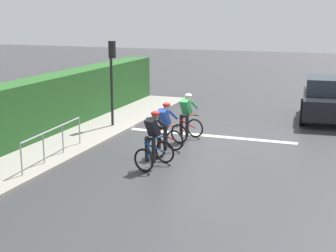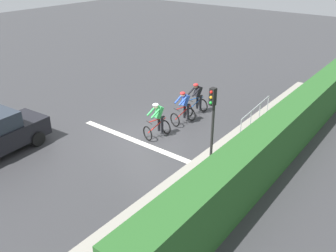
{
  "view_description": "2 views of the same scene",
  "coord_description": "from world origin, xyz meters",
  "px_view_note": "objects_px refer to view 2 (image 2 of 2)",
  "views": [
    {
      "loc": [
        -4.91,
        16.08,
        4.41
      ],
      "look_at": [
        0.42,
        1.6,
        0.8
      ],
      "focal_mm": 52.31,
      "sensor_mm": 36.0,
      "label": 1
    },
    {
      "loc": [
        9.34,
        -10.73,
        7.58
      ],
      "look_at": [
        0.79,
        0.3,
        0.71
      ],
      "focal_mm": 37.95,
      "sensor_mm": 36.0,
      "label": 2
    }
  ],
  "objects_px": {
    "cyclist_second": "(184,108)",
    "cyclist_mid": "(158,121)",
    "pedestrian_railing_kerbside": "(256,111)",
    "traffic_light_near_crossing": "(212,117)",
    "cyclist_lead": "(197,99)"
  },
  "relations": [
    {
      "from": "traffic_light_near_crossing",
      "to": "pedestrian_railing_kerbside",
      "type": "relative_size",
      "value": 0.97
    },
    {
      "from": "cyclist_second",
      "to": "pedestrian_railing_kerbside",
      "type": "relative_size",
      "value": 0.48
    },
    {
      "from": "cyclist_lead",
      "to": "cyclist_mid",
      "type": "height_order",
      "value": "same"
    },
    {
      "from": "cyclist_lead",
      "to": "cyclist_mid",
      "type": "bearing_deg",
      "value": -89.03
    },
    {
      "from": "cyclist_second",
      "to": "cyclist_mid",
      "type": "relative_size",
      "value": 1.0
    },
    {
      "from": "cyclist_lead",
      "to": "cyclist_mid",
      "type": "relative_size",
      "value": 1.0
    },
    {
      "from": "pedestrian_railing_kerbside",
      "to": "cyclist_second",
      "type": "bearing_deg",
      "value": -147.49
    },
    {
      "from": "cyclist_second",
      "to": "cyclist_mid",
      "type": "xyz_separation_m",
      "value": [
        -0.1,
        -1.87,
        0.0
      ]
    },
    {
      "from": "cyclist_mid",
      "to": "pedestrian_railing_kerbside",
      "type": "height_order",
      "value": "cyclist_mid"
    },
    {
      "from": "cyclist_lead",
      "to": "traffic_light_near_crossing",
      "type": "xyz_separation_m",
      "value": [
        3.33,
        -4.08,
        1.43
      ]
    },
    {
      "from": "pedestrian_railing_kerbside",
      "to": "cyclist_mid",
      "type": "bearing_deg",
      "value": -128.83
    },
    {
      "from": "traffic_light_near_crossing",
      "to": "pedestrian_railing_kerbside",
      "type": "height_order",
      "value": "traffic_light_near_crossing"
    },
    {
      "from": "cyclist_mid",
      "to": "pedestrian_railing_kerbside",
      "type": "relative_size",
      "value": 0.48
    },
    {
      "from": "traffic_light_near_crossing",
      "to": "pedestrian_railing_kerbside",
      "type": "distance_m",
      "value": 4.79
    },
    {
      "from": "cyclist_mid",
      "to": "traffic_light_near_crossing",
      "type": "height_order",
      "value": "traffic_light_near_crossing"
    }
  ]
}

